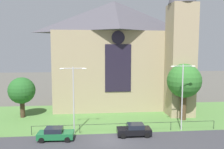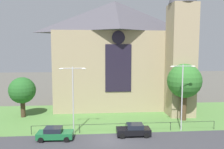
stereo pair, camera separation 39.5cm
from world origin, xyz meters
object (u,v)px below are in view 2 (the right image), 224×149
object	(u,v)px
tree_left_far	(22,91)
parked_car_black	(134,130)
streetlamp_near	(73,92)
church_building	(119,53)
streetlamp_far	(182,89)
parked_car_green	(55,134)
tree_right_near	(184,81)

from	to	relation	value
tree_left_far	parked_car_black	world-z (taller)	tree_left_far
streetlamp_near	parked_car_black	bearing A→B (deg)	-10.42
church_building	parked_car_black	size ratio (longest dim) A/B	6.16
streetlamp_far	parked_car_green	xyz separation A→B (m)	(-16.26, -1.83, -4.80)
church_building	tree_right_near	bearing A→B (deg)	-49.12
streetlamp_far	tree_left_far	bearing A→B (deg)	160.60
parked_car_green	tree_left_far	bearing A→B (deg)	126.07
tree_left_far	streetlamp_near	world-z (taller)	streetlamp_near
tree_right_near	parked_car_black	distance (m)	11.76
streetlamp_far	parked_car_green	bearing A→B (deg)	-173.58
church_building	streetlamp_far	size ratio (longest dim) A/B	2.95
parked_car_green	streetlamp_near	bearing A→B (deg)	43.52
parked_car_black	tree_left_far	bearing A→B (deg)	-29.48
parked_car_green	church_building	bearing A→B (deg)	61.79
streetlamp_far	parked_car_black	world-z (taller)	streetlamp_far
tree_right_near	streetlamp_far	world-z (taller)	streetlamp_far
church_building	tree_right_near	xyz separation A→B (m)	(8.77, -10.14, -4.28)
church_building	tree_left_far	world-z (taller)	church_building
church_building	streetlamp_far	bearing A→B (deg)	-65.45
church_building	streetlamp_far	world-z (taller)	church_building
tree_right_near	tree_left_far	distance (m)	25.36
church_building	tree_left_far	distance (m)	18.52
church_building	tree_right_near	world-z (taller)	church_building
church_building	streetlamp_near	distance (m)	17.12
streetlamp_far	parked_car_green	distance (m)	17.05
tree_right_near	streetlamp_far	size ratio (longest dim) A/B	0.98
tree_left_far	parked_car_green	size ratio (longest dim) A/B	1.51
church_building	parked_car_green	bearing A→B (deg)	-120.28
tree_left_far	parked_car_green	distance (m)	12.46
tree_left_far	streetlamp_near	size ratio (longest dim) A/B	0.75
parked_car_green	parked_car_black	distance (m)	9.62
church_building	parked_car_green	world-z (taller)	church_building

